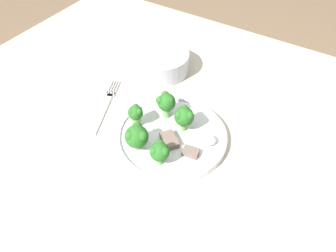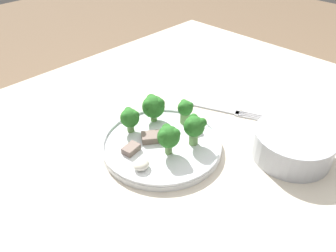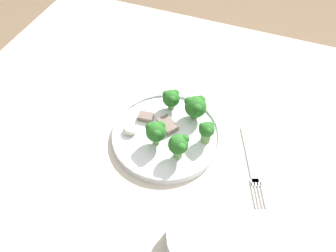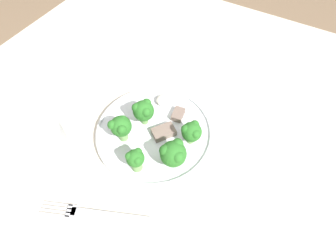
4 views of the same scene
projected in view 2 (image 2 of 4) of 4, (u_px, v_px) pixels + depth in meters
table at (184, 173)px, 0.76m from camera, size 1.24×1.04×0.73m
dinner_plate at (162, 144)px, 0.69m from camera, size 0.25×0.25×0.02m
fork at (220, 110)px, 0.81m from camera, size 0.10×0.20×0.00m
cream_bowl at (292, 145)px, 0.66m from camera, size 0.16×0.16×0.06m
broccoli_floret_near_rim_left at (169, 136)px, 0.64m from camera, size 0.05×0.05×0.06m
broccoli_floret_center_left at (153, 106)px, 0.73m from camera, size 0.05×0.05×0.06m
broccoli_floret_back_left at (195, 126)px, 0.67m from camera, size 0.04×0.04×0.07m
broccoli_floret_front_left at (130, 118)px, 0.70m from camera, size 0.04×0.04×0.06m
broccoli_floret_center_back at (185, 109)px, 0.73m from camera, size 0.04×0.04×0.06m
meat_slice_front_slice at (131, 149)px, 0.66m from camera, size 0.04×0.03×0.01m
meat_slice_middle_slice at (153, 137)px, 0.69m from camera, size 0.06×0.05×0.02m
sauce_dollop at (140, 164)px, 0.63m from camera, size 0.03×0.03×0.02m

